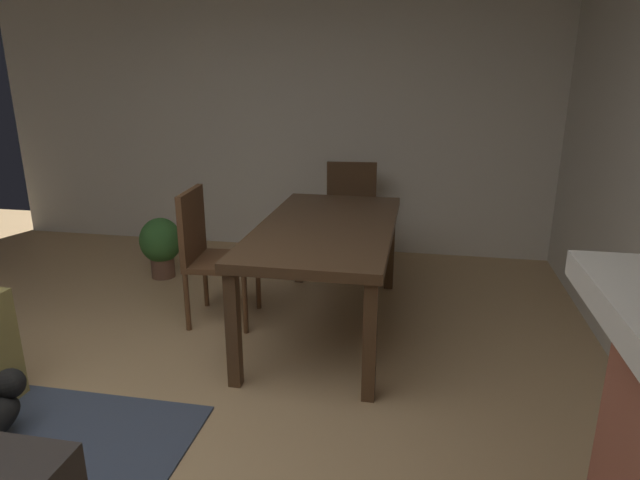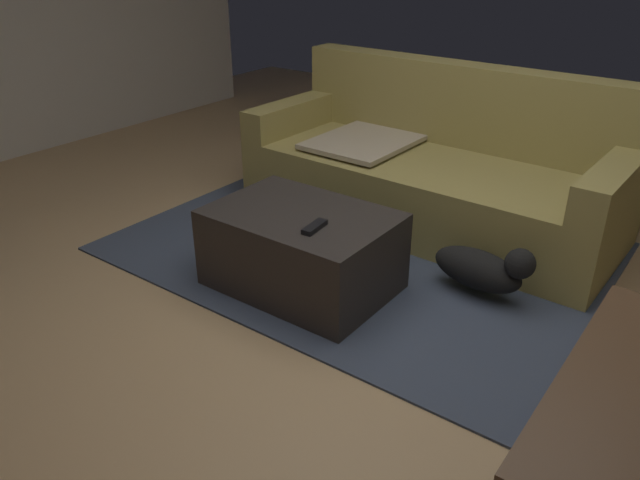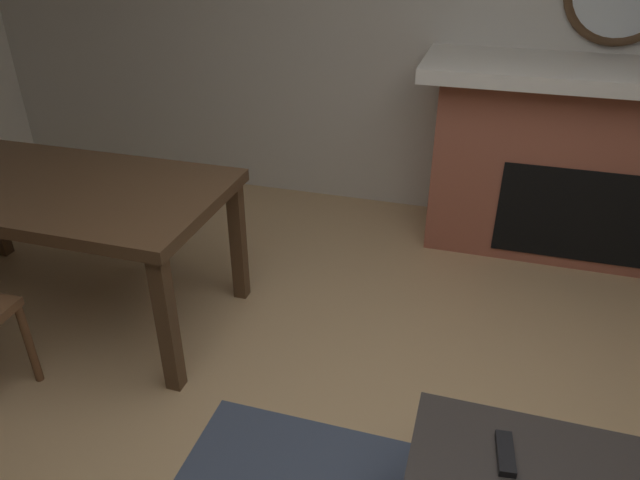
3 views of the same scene
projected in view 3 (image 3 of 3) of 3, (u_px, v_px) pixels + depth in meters
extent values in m
cube|color=beige|center=(486.00, 1.00, 3.54)|extent=(7.74, 0.12, 2.79)
cube|color=#9E5642|center=(590.00, 168.00, 3.48)|extent=(1.81, 0.60, 1.06)
cube|color=black|center=(587.00, 214.00, 3.35)|extent=(1.00, 0.10, 0.56)
cube|color=white|center=(615.00, 74.00, 3.15)|extent=(2.05, 0.76, 0.08)
cube|color=black|center=(505.00, 453.00, 1.76)|extent=(0.07, 0.16, 0.02)
cube|color=#513823|center=(47.00, 188.00, 2.79)|extent=(1.73, 0.87, 0.06)
cube|color=#513823|center=(167.00, 325.00, 2.46)|extent=(0.07, 0.07, 0.68)
cube|color=#513823|center=(238.00, 242.00, 3.09)|extent=(0.07, 0.07, 0.68)
cylinder|color=brown|center=(29.00, 344.00, 2.56)|extent=(0.04, 0.04, 0.41)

